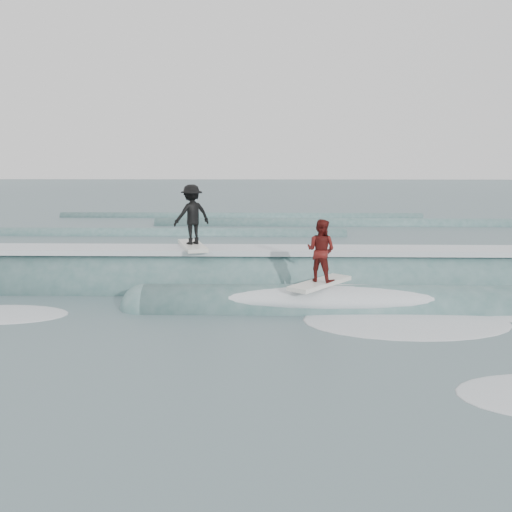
{
  "coord_description": "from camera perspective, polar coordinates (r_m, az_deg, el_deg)",
  "views": [
    {
      "loc": [
        0.35,
        -12.5,
        3.67
      ],
      "look_at": [
        0.0,
        2.17,
        1.1
      ],
      "focal_mm": 40.0,
      "sensor_mm": 36.0,
      "label": 1
    }
  ],
  "objects": [
    {
      "name": "ground",
      "position": [
        13.04,
        -0.23,
        -6.42
      ],
      "size": [
        160.0,
        160.0,
        0.0
      ],
      "primitive_type": "plane",
      "color": "#425960",
      "rests_on": "ground"
    },
    {
      "name": "breaking_wave",
      "position": [
        15.68,
        1.29,
        -3.43
      ],
      "size": [
        20.5,
        3.87,
        2.18
      ],
      "color": "#3D6665",
      "rests_on": "ground"
    },
    {
      "name": "surfer_black",
      "position": [
        15.9,
        -6.43,
        3.86
      ],
      "size": [
        1.22,
        2.07,
        1.75
      ],
      "color": "silver",
      "rests_on": "ground"
    },
    {
      "name": "surfer_red",
      "position": [
        13.73,
        6.49,
        0.06
      ],
      "size": [
        1.67,
        1.91,
        1.6
      ],
      "color": "silver",
      "rests_on": "ground"
    },
    {
      "name": "whitewater",
      "position": [
        12.63,
        9.88,
        -7.11
      ],
      "size": [
        15.31,
        6.97,
        0.1
      ],
      "color": "silver",
      "rests_on": "ground"
    },
    {
      "name": "far_swells",
      "position": [
        30.39,
        -0.14,
        3.0
      ],
      "size": [
        34.23,
        8.65,
        0.8
      ],
      "color": "#3D6665",
      "rests_on": "ground"
    }
  ]
}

